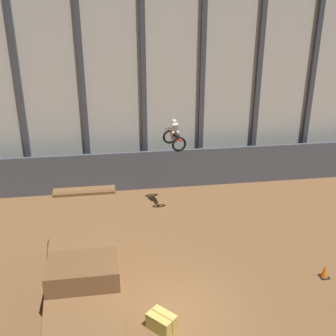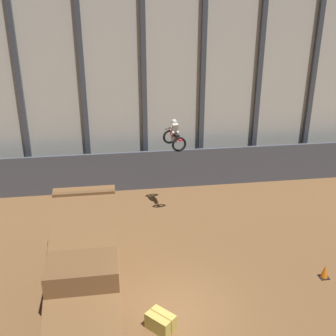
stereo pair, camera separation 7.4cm
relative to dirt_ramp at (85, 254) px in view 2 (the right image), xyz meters
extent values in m
plane|color=brown|center=(3.21, -2.44, -1.03)|extent=(60.00, 60.00, 0.00)
cube|color=beige|center=(3.21, 9.32, 5.21)|extent=(32.00, 0.12, 12.48)
cube|color=#3D424C|center=(-3.54, 9.12, 5.21)|extent=(0.28, 0.28, 12.48)
cube|color=#3D424C|center=(-0.16, 9.12, 5.21)|extent=(0.28, 0.28, 12.48)
cube|color=#3D424C|center=(3.21, 9.12, 5.21)|extent=(0.28, 0.28, 12.48)
cube|color=#3D424C|center=(6.59, 9.12, 5.21)|extent=(0.28, 0.28, 12.48)
cube|color=#3D424C|center=(9.97, 9.12, 5.21)|extent=(0.28, 0.28, 12.48)
cube|color=#3D424C|center=(13.35, 9.12, 5.21)|extent=(0.28, 0.28, 12.48)
cube|color=#474C56|center=(3.21, 8.01, 0.13)|extent=(31.36, 0.20, 2.31)
cube|color=brown|center=(0.00, -0.15, -0.16)|extent=(2.47, 4.46, 1.74)
cube|color=brown|center=(0.00, 1.83, 0.42)|extent=(2.52, 0.50, 2.90)
cube|color=brown|center=(0.00, -1.10, 0.42)|extent=(2.52, 6.45, 3.08)
torus|color=black|center=(4.16, 5.74, 2.80)|extent=(0.74, 0.25, 0.73)
torus|color=black|center=(4.40, 4.36, 2.83)|extent=(0.74, 0.25, 0.73)
cube|color=#B7B7BC|center=(4.29, 5.01, 2.94)|extent=(0.27, 0.55, 0.29)
cube|color=red|center=(4.26, 5.18, 3.14)|extent=(0.27, 0.47, 0.25)
cube|color=black|center=(4.33, 4.78, 3.16)|extent=(0.25, 0.58, 0.13)
cube|color=red|center=(4.42, 4.27, 3.09)|extent=(0.20, 0.38, 0.07)
cylinder|color=#B7B7BC|center=(4.19, 5.57, 3.05)|extent=(0.10, 0.27, 0.53)
cylinder|color=black|center=(4.20, 5.54, 3.29)|extent=(0.65, 0.16, 0.04)
cube|color=silver|center=(4.30, 4.99, 3.44)|extent=(0.33, 0.36, 0.53)
sphere|color=silver|center=(4.28, 5.09, 3.76)|extent=(0.30, 0.31, 0.27)
cylinder|color=silver|center=(4.17, 5.02, 3.18)|extent=(0.18, 0.42, 0.34)
cylinder|color=silver|center=(4.40, 5.06, 3.18)|extent=(0.18, 0.42, 0.34)
cylinder|color=silver|center=(4.10, 5.20, 3.45)|extent=(0.17, 0.52, 0.26)
cylinder|color=silver|center=(4.41, 5.25, 3.45)|extent=(0.17, 0.52, 0.26)
cube|color=black|center=(9.20, -1.43, -1.01)|extent=(0.36, 0.36, 0.03)
cone|color=orange|center=(9.20, -1.43, -0.72)|extent=(0.28, 0.28, 0.55)
cube|color=#CCB751|center=(2.51, -3.14, -0.75)|extent=(1.05, 1.07, 0.56)
cube|color=#996623|center=(2.51, -3.14, -0.75)|extent=(0.65, 0.69, 0.57)
camera|label=1|loc=(1.18, -13.15, 8.65)|focal=42.00mm
camera|label=2|loc=(1.25, -13.16, 8.65)|focal=42.00mm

